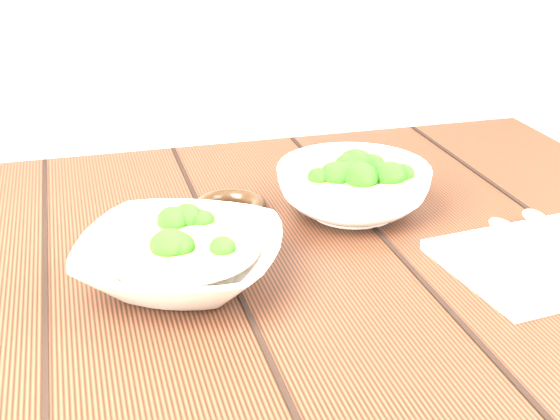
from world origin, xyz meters
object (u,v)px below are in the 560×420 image
object	(u,v)px
table	(241,341)
trivet	(230,208)
soup_bowl_front	(181,258)
napkin	(545,261)
soup_bowl_back	(353,187)

from	to	relation	value
table	trivet	world-z (taller)	trivet
table	soup_bowl_front	world-z (taller)	soup_bowl_front
table	napkin	bearing A→B (deg)	-19.94
soup_bowl_front	napkin	bearing A→B (deg)	-10.35
napkin	table	bearing A→B (deg)	153.54
soup_bowl_front	soup_bowl_back	xyz separation A→B (m)	(0.25, 0.13, 0.01)
table	soup_bowl_back	distance (m)	0.24
table	napkin	size ratio (longest dim) A/B	5.47
soup_bowl_front	soup_bowl_back	distance (m)	0.28
trivet	napkin	world-z (taller)	trivet
table	napkin	xyz separation A→B (m)	(0.33, -0.12, 0.13)
trivet	soup_bowl_front	bearing A→B (deg)	-119.48
trivet	napkin	distance (m)	0.39
soup_bowl_front	soup_bowl_back	bearing A→B (deg)	27.44
soup_bowl_front	trivet	bearing A→B (deg)	60.52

